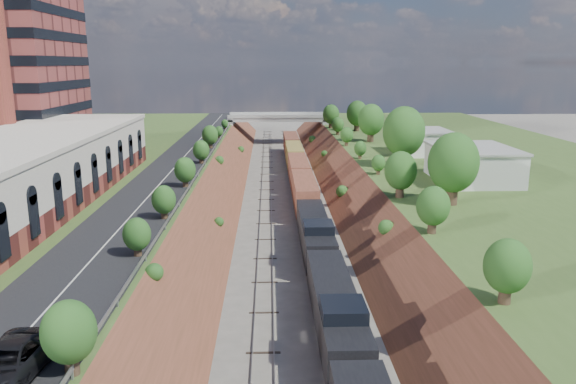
# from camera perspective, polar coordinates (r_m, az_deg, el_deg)

# --- Properties ---
(platform_left) EXTENTS (44.00, 180.00, 5.00)m
(platform_left) POSITION_cam_1_polar(r_m,az_deg,el_deg) (84.40, -23.38, 0.26)
(platform_left) COLOR #3F5A25
(platform_left) RESTS_ON ground
(platform_right) EXTENTS (44.00, 180.00, 5.00)m
(platform_right) POSITION_cam_1_polar(r_m,az_deg,el_deg) (86.00, 22.19, 0.59)
(platform_right) COLOR #3F5A25
(platform_right) RESTS_ON ground
(embankment_left) EXTENTS (10.00, 180.00, 10.00)m
(embankment_left) POSITION_cam_1_polar(r_m,az_deg,el_deg) (79.61, -8.31, -1.36)
(embankment_left) COLOR brown
(embankment_left) RESTS_ON ground
(embankment_right) EXTENTS (10.00, 180.00, 10.00)m
(embankment_right) POSITION_cam_1_polar(r_m,az_deg,el_deg) (80.18, 7.52, -1.23)
(embankment_right) COLOR brown
(embankment_right) RESTS_ON ground
(rail_left_track) EXTENTS (1.58, 180.00, 0.18)m
(rail_left_track) POSITION_cam_1_polar(r_m,az_deg,el_deg) (79.09, -2.25, -1.26)
(rail_left_track) COLOR gray
(rail_left_track) RESTS_ON ground
(rail_right_track) EXTENTS (1.58, 180.00, 0.18)m
(rail_right_track) POSITION_cam_1_polar(r_m,az_deg,el_deg) (79.22, 1.51, -1.22)
(rail_right_track) COLOR gray
(rail_right_track) RESTS_ON ground
(road) EXTENTS (8.00, 180.00, 0.10)m
(road) POSITION_cam_1_polar(r_m,az_deg,el_deg) (79.16, -11.67, 2.17)
(road) COLOR black
(road) RESTS_ON platform_left
(guardrail) EXTENTS (0.10, 171.00, 0.70)m
(guardrail) POSITION_cam_1_polar(r_m,az_deg,el_deg) (78.29, -8.75, 2.54)
(guardrail) COLOR #99999E
(guardrail) RESTS_ON platform_left
(commercial_building) EXTENTS (14.30, 62.30, 7.00)m
(commercial_building) POSITION_cam_1_polar(r_m,az_deg,el_deg) (61.50, -26.83, 1.24)
(commercial_building) COLOR maroon
(commercial_building) RESTS_ON platform_left
(overpass) EXTENTS (24.50, 8.30, 7.40)m
(overpass) POSITION_cam_1_polar(r_m,az_deg,el_deg) (139.44, -1.07, 6.97)
(overpass) COLOR gray
(overpass) RESTS_ON ground
(white_building_near) EXTENTS (9.00, 12.00, 4.00)m
(white_building_near) POSITION_cam_1_polar(r_m,az_deg,el_deg) (74.33, 18.25, 2.62)
(white_building_near) COLOR silver
(white_building_near) RESTS_ON platform_right
(white_building_far) EXTENTS (8.00, 10.00, 3.60)m
(white_building_far) POSITION_cam_1_polar(r_m,az_deg,el_deg) (94.92, 13.46, 4.92)
(white_building_far) COLOR silver
(white_building_far) RESTS_ON platform_right
(tree_right_large) EXTENTS (5.25, 5.25, 7.61)m
(tree_right_large) POSITION_cam_1_polar(r_m,az_deg,el_deg) (60.63, 16.45, 2.81)
(tree_right_large) COLOR #473323
(tree_right_large) RESTS_ON platform_right
(tree_left_crest) EXTENTS (2.45, 2.45, 3.55)m
(tree_left_crest) POSITION_cam_1_polar(r_m,az_deg,el_deg) (39.94, -16.01, -5.78)
(tree_left_crest) COLOR #473323
(tree_left_crest) RESTS_ON platform_left
(freight_train) EXTENTS (2.92, 118.03, 4.55)m
(freight_train) POSITION_cam_1_polar(r_m,az_deg,el_deg) (73.45, 1.77, -0.43)
(freight_train) COLOR black
(freight_train) RESTS_ON ground
(suv) EXTENTS (3.35, 6.39, 1.72)m
(suv) POSITION_cam_1_polar(r_m,az_deg,el_deg) (30.17, -26.59, -15.25)
(suv) COLOR black
(suv) RESTS_ON road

